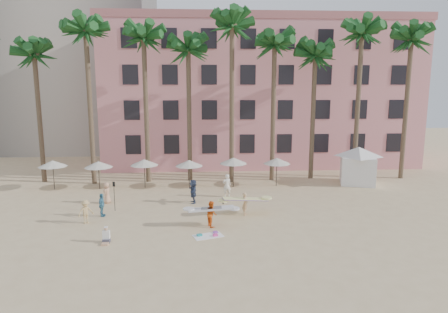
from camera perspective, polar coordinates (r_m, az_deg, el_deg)
ground at (r=24.60m, az=-3.44°, el=-11.78°), size 120.00×120.00×0.00m
pink_hotel at (r=49.29m, az=4.79°, el=8.81°), size 35.00×14.00×16.00m
palm_row at (r=37.99m, az=-2.82°, el=15.91°), size 44.40×5.40×16.30m
umbrella_row at (r=36.10m, az=-8.20°, el=-0.85°), size 22.50×2.70×2.73m
cabana at (r=39.35m, az=18.59°, el=-0.76°), size 5.58×5.58×3.50m
beach_towel at (r=25.16m, az=-2.19°, el=-11.17°), size 2.03×1.53×0.14m
carrier_yellow at (r=28.72m, az=3.04°, el=-6.49°), size 3.32×1.30×1.65m
carrier_white at (r=26.44m, az=-1.81°, el=-8.04°), size 2.99×1.00×1.71m
beachgoers at (r=30.78m, az=-10.20°, el=-5.62°), size 10.87×6.79×1.92m
paddle at (r=30.44m, az=-15.42°, el=-4.99°), size 0.18×0.04×2.23m
seated_man at (r=24.99m, az=-16.49°, el=-11.02°), size 0.42×0.73×0.95m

